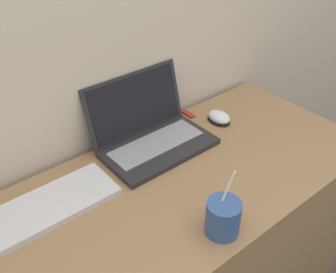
% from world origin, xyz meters
% --- Properties ---
extents(desk, '(1.44, 0.62, 0.71)m').
position_xyz_m(desk, '(0.00, 0.31, 0.35)').
color(desk, '#936D47').
rests_on(desk, ground_plane).
extents(laptop, '(0.39, 0.28, 0.23)m').
position_xyz_m(laptop, '(0.09, 0.53, 0.76)').
color(laptop, '#232326').
rests_on(laptop, desk).
extents(drink_cup, '(0.09, 0.09, 0.19)m').
position_xyz_m(drink_cup, '(-0.01, 0.08, 0.76)').
color(drink_cup, '#33518C').
rests_on(drink_cup, desk).
extents(computer_mouse, '(0.07, 0.10, 0.04)m').
position_xyz_m(computer_mouse, '(0.38, 0.47, 0.73)').
color(computer_mouse, black).
rests_on(computer_mouse, desk).
extents(external_keyboard, '(0.39, 0.16, 0.02)m').
position_xyz_m(external_keyboard, '(-0.33, 0.46, 0.72)').
color(external_keyboard, silver).
rests_on(external_keyboard, desk).
extents(usb_stick, '(0.02, 0.06, 0.01)m').
position_xyz_m(usb_stick, '(0.32, 0.58, 0.71)').
color(usb_stick, '#B2261E').
rests_on(usb_stick, desk).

